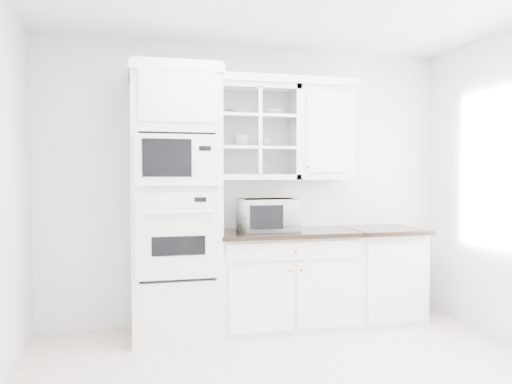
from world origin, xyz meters
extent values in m
cube|color=white|center=(0.00, 1.74, 1.35)|extent=(4.00, 0.02, 2.70)
cube|color=white|center=(-0.75, 1.43, 1.20)|extent=(0.76, 0.65, 2.40)
cube|color=white|center=(-0.75, 1.09, 0.94)|extent=(0.70, 0.03, 0.72)
cube|color=black|center=(-0.75, 1.07, 0.86)|extent=(0.44, 0.01, 0.16)
cube|color=white|center=(-0.75, 1.09, 1.56)|extent=(0.70, 0.03, 0.43)
cube|color=black|center=(-0.84, 1.07, 1.58)|extent=(0.40, 0.01, 0.31)
cube|color=white|center=(0.28, 1.45, 0.44)|extent=(1.30, 0.60, 0.88)
cube|color=#2F2115|center=(0.28, 1.42, 0.90)|extent=(1.32, 0.67, 0.04)
cube|color=white|center=(1.28, 1.45, 0.44)|extent=(0.70, 0.60, 0.88)
cube|color=#2F2115|center=(1.28, 1.42, 0.90)|extent=(0.72, 0.67, 0.04)
cube|color=white|center=(0.03, 1.58, 1.85)|extent=(0.80, 0.33, 0.90)
cube|color=white|center=(0.03, 1.58, 1.70)|extent=(0.74, 0.29, 0.02)
cube|color=white|center=(0.03, 1.58, 2.00)|extent=(0.74, 0.29, 0.02)
cube|color=white|center=(0.71, 1.58, 1.85)|extent=(0.55, 0.33, 0.90)
cube|color=white|center=(-0.07, 1.56, 2.33)|extent=(2.14, 0.38, 0.07)
imported|color=white|center=(0.10, 1.43, 1.07)|extent=(0.54, 0.46, 0.30)
imported|color=white|center=(-0.12, 1.60, 2.04)|extent=(0.25, 0.25, 0.06)
imported|color=white|center=(0.21, 1.57, 2.04)|extent=(0.22, 0.22, 0.06)
imported|color=white|center=(-0.11, 1.57, 1.76)|extent=(0.15, 0.15, 0.11)
imported|color=white|center=(0.13, 1.57, 1.75)|extent=(0.11, 0.11, 0.08)
camera|label=1|loc=(-1.09, -3.05, 1.45)|focal=35.00mm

